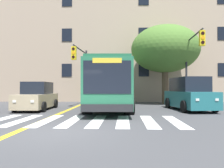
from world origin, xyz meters
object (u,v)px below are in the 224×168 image
at_px(city_bus, 110,85).
at_px(car_tan_near_lane, 37,97).
at_px(street_tree_curbside_large, 165,49).
at_px(traffic_light_overhead, 81,65).
at_px(car_teal_far_lane, 189,95).
at_px(traffic_light_near_corner, 192,56).
at_px(car_black_behind_bus, 120,91).

relative_size(city_bus, car_tan_near_lane, 2.48).
bearing_deg(street_tree_curbside_large, city_bus, -137.48).
xyz_separation_m(city_bus, traffic_light_overhead, (-2.57, 2.49, 1.75)).
height_order(city_bus, street_tree_curbside_large, street_tree_curbside_large).
distance_m(car_teal_far_lane, traffic_light_near_corner, 3.54).
xyz_separation_m(car_tan_near_lane, car_teal_far_lane, (10.50, 0.17, 0.19)).
height_order(car_tan_near_lane, traffic_light_near_corner, traffic_light_near_corner).
bearing_deg(city_bus, traffic_light_near_corner, 8.25).
height_order(city_bus, car_tan_near_lane, city_bus).
bearing_deg(street_tree_curbside_large, traffic_light_near_corner, -69.87).
bearing_deg(traffic_light_near_corner, street_tree_curbside_large, 110.13).
height_order(car_tan_near_lane, car_teal_far_lane, car_teal_far_lane).
relative_size(car_black_behind_bus, street_tree_curbside_large, 0.63).
bearing_deg(traffic_light_overhead, traffic_light_near_corner, -10.10).
relative_size(city_bus, street_tree_curbside_large, 1.52).
xyz_separation_m(car_teal_far_lane, traffic_light_overhead, (-8.06, 3.40, 2.45)).
bearing_deg(traffic_light_near_corner, traffic_light_overhead, 169.90).
xyz_separation_m(car_tan_near_lane, traffic_light_near_corner, (11.31, 1.99, 3.12)).
height_order(city_bus, car_black_behind_bus, city_bus).
bearing_deg(traffic_light_near_corner, car_teal_far_lane, -113.77).
distance_m(car_tan_near_lane, car_teal_far_lane, 10.51).
bearing_deg(traffic_light_near_corner, car_tan_near_lane, -169.99).
xyz_separation_m(city_bus, car_teal_far_lane, (5.49, -0.91, -0.70)).
xyz_separation_m(traffic_light_overhead, street_tree_curbside_large, (7.53, 2.06, 1.63)).
xyz_separation_m(car_black_behind_bus, traffic_light_near_corner, (5.54, -10.04, 2.92)).
bearing_deg(street_tree_curbside_large, car_tan_near_lane, -150.55).
xyz_separation_m(car_tan_near_lane, traffic_light_overhead, (2.44, 3.58, 2.64)).
height_order(car_teal_far_lane, traffic_light_near_corner, traffic_light_near_corner).
height_order(car_teal_far_lane, car_black_behind_bus, car_black_behind_bus).
distance_m(car_teal_far_lane, traffic_light_overhead, 9.09).
height_order(car_teal_far_lane, traffic_light_overhead, traffic_light_overhead).
xyz_separation_m(car_black_behind_bus, traffic_light_overhead, (-3.32, -8.46, 2.44)).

